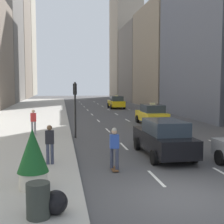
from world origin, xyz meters
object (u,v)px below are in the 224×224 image
at_px(planter_with_shrub, 33,158).
at_px(traffic_light_pole, 75,101).
at_px(taxi_lead, 116,102).
at_px(pedestrian_near_curb, 50,142).
at_px(trash_can, 38,200).
at_px(pedestrian_far_walking, 33,121).
at_px(skateboarder, 114,147).
at_px(sedan_silver_behind, 163,138).
at_px(taxi_second, 152,114).

xyz_separation_m(planter_with_shrub, traffic_light_pole, (1.82, 10.14, 1.26)).
relative_size(taxi_lead, pedestrian_near_curb, 2.67).
height_order(trash_can, pedestrian_far_walking, pedestrian_far_walking).
bearing_deg(skateboarder, sedan_silver_behind, 35.96).
relative_size(skateboarder, pedestrian_near_curb, 1.06).
xyz_separation_m(taxi_lead, traffic_light_pole, (-6.75, -22.71, 1.53)).
relative_size(sedan_silver_behind, pedestrian_near_curb, 3.00).
bearing_deg(sedan_silver_behind, trash_can, -130.22).
height_order(taxi_lead, pedestrian_far_walking, taxi_lead).
relative_size(skateboarder, planter_with_shrub, 0.89).
relative_size(pedestrian_near_curb, traffic_light_pole, 0.46).
height_order(taxi_lead, pedestrian_near_curb, taxi_lead).
relative_size(taxi_lead, taxi_second, 1.00).
xyz_separation_m(taxi_lead, sedan_silver_behind, (-2.80, -28.65, 0.03)).
distance_m(sedan_silver_behind, pedestrian_near_curb, 5.47).
bearing_deg(taxi_second, pedestrian_near_curb, -123.01).
height_order(planter_with_shrub, traffic_light_pole, traffic_light_pole).
bearing_deg(taxi_second, sedan_silver_behind, -103.85).
distance_m(skateboarder, pedestrian_near_curb, 2.72).
bearing_deg(taxi_lead, trash_can, -103.23).
height_order(taxi_second, pedestrian_far_walking, taxi_second).
distance_m(pedestrian_far_walking, traffic_light_pole, 3.13).
bearing_deg(pedestrian_near_curb, planter_with_shrub, -98.04).
height_order(taxi_second, planter_with_shrub, planter_with_shrub).
relative_size(planter_with_shrub, pedestrian_near_curb, 1.18).
distance_m(sedan_silver_behind, trash_can, 8.45).
relative_size(taxi_second, planter_with_shrub, 2.26).
bearing_deg(pedestrian_far_walking, taxi_second, 25.93).
bearing_deg(pedestrian_far_walking, taxi_lead, 66.63).
bearing_deg(taxi_second, trash_can, -114.87).
relative_size(sedan_silver_behind, trash_can, 5.51).
relative_size(pedestrian_far_walking, traffic_light_pole, 0.46).
distance_m(taxi_lead, planter_with_shrub, 33.95).
relative_size(skateboarder, pedestrian_far_walking, 1.06).
distance_m(sedan_silver_behind, skateboarder, 3.39).
height_order(trash_can, traffic_light_pole, traffic_light_pole).
relative_size(taxi_lead, trash_can, 4.89).
relative_size(skateboarder, trash_can, 1.94).
bearing_deg(taxi_lead, skateboarder, -100.26).
height_order(taxi_lead, sedan_silver_behind, taxi_lead).
distance_m(taxi_second, skateboarder, 14.45).
bearing_deg(traffic_light_pole, taxi_lead, 73.44).
bearing_deg(skateboarder, pedestrian_far_walking, 114.11).
xyz_separation_m(taxi_second, trash_can, (-8.26, -17.81, -0.28)).
height_order(sedan_silver_behind, trash_can, sedan_silver_behind).
distance_m(taxi_lead, skateboarder, 31.14).
bearing_deg(sedan_silver_behind, pedestrian_far_walking, 134.60).
bearing_deg(taxi_lead, traffic_light_pole, -106.56).
height_order(skateboarder, trash_can, skateboarder).
distance_m(taxi_second, pedestrian_near_curb, 14.94).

